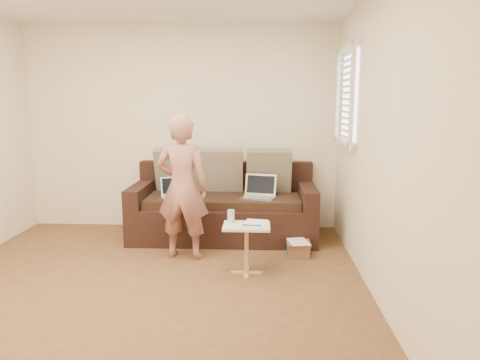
{
  "coord_description": "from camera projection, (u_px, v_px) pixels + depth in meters",
  "views": [
    {
      "loc": [
        1.03,
        -3.46,
        1.66
      ],
      "look_at": [
        0.8,
        1.4,
        0.78
      ],
      "focal_mm": 33.25,
      "sensor_mm": 36.0,
      "label": 1
    }
  ],
  "objects": [
    {
      "name": "paper_on_table",
      "position": [
        255.0,
        223.0,
        4.26
      ],
      "size": [
        0.25,
        0.33,
        0.0
      ],
      "primitive_type": null,
      "rotation": [
        0.0,
        0.0,
        -0.14
      ],
      "color": "white",
      "rests_on": "side_table"
    },
    {
      "name": "drinking_glass",
      "position": [
        231.0,
        216.0,
        4.31
      ],
      "size": [
        0.07,
        0.07,
        0.12
      ],
      "primitive_type": null,
      "color": "silver",
      "rests_on": "side_table"
    },
    {
      "name": "laptop_white",
      "position": [
        176.0,
        198.0,
        5.25
      ],
      "size": [
        0.39,
        0.35,
        0.24
      ],
      "primitive_type": null,
      "rotation": [
        0.0,
        0.0,
        0.41
      ],
      "color": "white",
      "rests_on": "sofa"
    },
    {
      "name": "wall_right",
      "position": [
        387.0,
        147.0,
        3.42
      ],
      "size": [
        0.0,
        4.5,
        4.5
      ],
      "primitive_type": "plane",
      "rotation": [
        1.57,
        0.0,
        -1.57
      ],
      "color": "beige",
      "rests_on": "ground"
    },
    {
      "name": "wall_back",
      "position": [
        181.0,
        128.0,
        5.72
      ],
      "size": [
        4.0,
        0.0,
        4.0
      ],
      "primitive_type": "plane",
      "rotation": [
        1.57,
        0.0,
        0.0
      ],
      "color": "beige",
      "rests_on": "ground"
    },
    {
      "name": "floor",
      "position": [
        137.0,
        300.0,
        3.74
      ],
      "size": [
        4.5,
        4.5,
        0.0
      ],
      "primitive_type": "plane",
      "color": "#54391F",
      "rests_on": "ground"
    },
    {
      "name": "striped_box",
      "position": [
        298.0,
        249.0,
        4.79
      ],
      "size": [
        0.25,
        0.25,
        0.16
      ],
      "primitive_type": null,
      "color": "red",
      "rests_on": "ground"
    },
    {
      "name": "sofa",
      "position": [
        224.0,
        203.0,
        5.38
      ],
      "size": [
        2.2,
        0.95,
        0.85
      ],
      "primitive_type": null,
      "color": "black",
      "rests_on": "ground"
    },
    {
      "name": "laptop_silver",
      "position": [
        258.0,
        198.0,
        5.21
      ],
      "size": [
        0.43,
        0.35,
        0.25
      ],
      "primitive_type": null,
      "rotation": [
        0.0,
        0.0,
        -0.22
      ],
      "color": "#B7BABC",
      "rests_on": "sofa"
    },
    {
      "name": "window_blinds",
      "position": [
        346.0,
        96.0,
        4.82
      ],
      "size": [
        0.12,
        0.88,
        1.08
      ],
      "primitive_type": null,
      "color": "white",
      "rests_on": "wall_right"
    },
    {
      "name": "pillow_mid",
      "position": [
        221.0,
        170.0,
        5.55
      ],
      "size": [
        0.55,
        0.27,
        0.57
      ],
      "primitive_type": null,
      "rotation": [
        0.24,
        0.0,
        0.0
      ],
      "color": "#746753",
      "rests_on": "sofa"
    },
    {
      "name": "pillow_right",
      "position": [
        269.0,
        171.0,
        5.49
      ],
      "size": [
        0.55,
        0.28,
        0.57
      ],
      "primitive_type": null,
      "rotation": [
        0.26,
        0.0,
        0.0
      ],
      "color": "#69664E",
      "rests_on": "sofa"
    },
    {
      "name": "pillow_left",
      "position": [
        178.0,
        170.0,
        5.59
      ],
      "size": [
        0.55,
        0.29,
        0.57
      ],
      "primitive_type": null,
      "rotation": [
        0.28,
        0.0,
        0.0
      ],
      "color": "#69664E",
      "rests_on": "sofa"
    },
    {
      "name": "side_table",
      "position": [
        246.0,
        249.0,
        4.27
      ],
      "size": [
        0.44,
        0.31,
        0.49
      ],
      "primitive_type": null,
      "color": "silver",
      "rests_on": "ground"
    },
    {
      "name": "scissors",
      "position": [
        252.0,
        225.0,
        4.17
      ],
      "size": [
        0.19,
        0.13,
        0.02
      ],
      "primitive_type": null,
      "rotation": [
        0.0,
        0.0,
        0.17
      ],
      "color": "silver",
      "rests_on": "side_table"
    },
    {
      "name": "person",
      "position": [
        183.0,
        187.0,
        4.63
      ],
      "size": [
        0.6,
        0.44,
        1.52
      ],
      "primitive_type": "imported",
      "rotation": [
        0.0,
        0.0,
        3.03
      ],
      "color": "#A0575A",
      "rests_on": "ground"
    }
  ]
}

